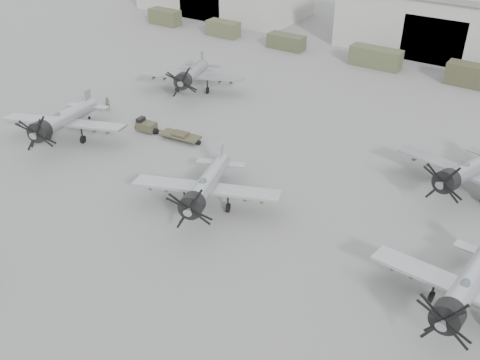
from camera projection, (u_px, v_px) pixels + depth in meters
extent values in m
plane|color=slate|center=(146.00, 327.00, 31.78)|extent=(220.00, 220.00, 0.00)
cube|color=black|center=(200.00, 2.00, 87.12)|extent=(8.12, 0.40, 6.00)
cube|color=#9B9A91|center=(449.00, 21.00, 73.50)|extent=(28.00, 14.00, 8.00)
cube|color=black|center=(433.00, 41.00, 69.22)|extent=(8.12, 0.40, 6.00)
cube|color=#42452D|center=(165.00, 17.00, 85.87)|extent=(5.26, 2.20, 2.38)
cube|color=#45482F|center=(223.00, 29.00, 80.49)|extent=(5.06, 2.20, 2.26)
cube|color=#3B402A|center=(286.00, 42.00, 75.41)|extent=(5.31, 2.20, 2.03)
cube|color=#43472E|center=(375.00, 57.00, 69.06)|extent=(6.66, 2.20, 2.49)
cube|color=#383824|center=(472.00, 76.00, 63.36)|extent=(5.94, 2.20, 2.62)
cylinder|color=#95979D|center=(66.00, 117.00, 51.57)|extent=(5.04, 10.10, 3.02)
cylinder|color=black|center=(40.00, 131.00, 47.42)|extent=(2.27, 2.09, 2.01)
cube|color=#95979D|center=(64.00, 122.00, 51.22)|extent=(12.06, 6.34, 0.54)
cube|color=#95979D|center=(87.00, 98.00, 55.26)|extent=(0.69, 1.55, 1.93)
ellipsoid|color=#3F4C54|center=(57.00, 116.00, 49.82)|extent=(0.96, 1.29, 0.54)
cylinder|color=black|center=(48.00, 136.00, 52.22)|extent=(0.53, 0.82, 0.77)
cylinder|color=black|center=(83.00, 140.00, 51.53)|extent=(0.53, 0.82, 0.77)
cylinder|color=black|center=(89.00, 118.00, 56.15)|extent=(0.22, 0.33, 0.31)
cylinder|color=#9EA1A6|center=(208.00, 182.00, 41.78)|extent=(4.93, 9.65, 2.90)
cylinder|color=black|center=(192.00, 205.00, 37.80)|extent=(2.18, 2.01, 1.93)
cube|color=#9EA1A6|center=(206.00, 188.00, 41.45)|extent=(11.53, 6.18, 0.52)
cube|color=#9EA1A6|center=(221.00, 154.00, 45.33)|extent=(0.67, 1.47, 1.85)
ellipsoid|color=#3F4C54|center=(203.00, 183.00, 40.11)|extent=(0.93, 1.24, 0.52)
cylinder|color=black|center=(185.00, 202.00, 42.38)|extent=(0.52, 0.79, 0.74)
cylinder|color=black|center=(228.00, 208.00, 41.76)|extent=(0.52, 0.79, 0.74)
cylinder|color=black|center=(221.00, 176.00, 46.18)|extent=(0.21, 0.32, 0.30)
cylinder|color=#9FA3A8|center=(470.00, 282.00, 32.16)|extent=(1.98, 9.85, 2.88)
cylinder|color=black|center=(447.00, 316.00, 28.87)|extent=(1.84, 1.56, 1.92)
cube|color=#9FA3A8|center=(466.00, 290.00, 31.91)|extent=(11.64, 2.74, 0.52)
ellipsoid|color=#3F4C54|center=(465.00, 285.00, 30.72)|extent=(0.62, 1.14, 0.52)
cylinder|color=black|center=(431.00, 297.00, 33.47)|extent=(0.30, 0.75, 0.74)
cylinder|color=gray|center=(193.00, 73.00, 61.96)|extent=(5.48, 9.85, 2.99)
cylinder|color=black|center=(183.00, 81.00, 57.81)|extent=(2.28, 2.13, 1.99)
cube|color=gray|center=(192.00, 76.00, 61.61)|extent=(11.78, 6.84, 0.54)
cube|color=gray|center=(202.00, 59.00, 65.65)|extent=(0.76, 1.50, 1.91)
ellipsoid|color=#3F4C54|center=(190.00, 70.00, 60.22)|extent=(1.00, 1.28, 0.54)
cylinder|color=black|center=(177.00, 88.00, 62.51)|extent=(0.56, 0.81, 0.77)
cylinder|color=black|center=(208.00, 90.00, 62.00)|extent=(0.56, 0.81, 0.77)
cylinder|color=black|center=(202.00, 76.00, 66.53)|extent=(0.23, 0.33, 0.31)
cylinder|color=gray|center=(472.00, 168.00, 43.45)|extent=(3.55, 10.13, 2.96)
cylinder|color=black|center=(446.00, 181.00, 40.44)|extent=(2.08, 1.85, 1.97)
cube|color=gray|center=(468.00, 173.00, 43.24)|extent=(12.03, 4.59, 0.53)
ellipsoid|color=#3F4C54|center=(465.00, 166.00, 42.10)|extent=(0.80, 1.23, 0.53)
cylinder|color=black|center=(442.00, 182.00, 45.03)|extent=(0.42, 0.80, 0.76)
cube|color=#383625|center=(147.00, 126.00, 53.45)|extent=(2.03, 1.37, 0.85)
cube|color=black|center=(141.00, 120.00, 53.42)|extent=(0.63, 1.01, 0.53)
cylinder|color=black|center=(147.00, 129.00, 53.62)|extent=(1.33, 0.73, 0.59)
cylinder|color=black|center=(158.00, 130.00, 52.96)|extent=(1.28, 0.22, 0.08)
cube|color=#383625|center=(181.00, 136.00, 51.92)|extent=(4.17, 1.91, 0.19)
cylinder|color=black|center=(181.00, 138.00, 52.06)|extent=(1.63, 0.64, 0.47)
cylinder|color=#383625|center=(180.00, 134.00, 51.81)|extent=(1.51, 0.50, 0.34)
imported|color=#393F29|center=(108.00, 104.00, 57.66)|extent=(0.48, 0.63, 1.53)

